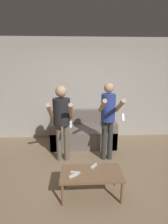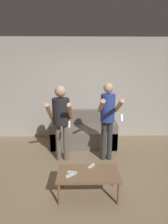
{
  "view_description": "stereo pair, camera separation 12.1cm",
  "coord_description": "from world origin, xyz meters",
  "px_view_note": "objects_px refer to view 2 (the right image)",
  "views": [
    {
      "loc": [
        -0.22,
        -2.64,
        1.99
      ],
      "look_at": [
        -0.03,
        1.19,
        0.96
      ],
      "focal_mm": 28.0,
      "sensor_mm": 36.0,
      "label": 1
    },
    {
      "loc": [
        -0.1,
        -2.65,
        1.99
      ],
      "look_at": [
        -0.03,
        1.19,
        0.96
      ],
      "focal_mm": 28.0,
      "sensor_mm": 36.0,
      "label": 2
    }
  ],
  "objects_px": {
    "couch": "(84,133)",
    "person_standing_right": "(108,115)",
    "coffee_table": "(88,175)",
    "remote_near": "(70,175)",
    "remote_far": "(91,166)",
    "remote_mid": "(72,172)",
    "person_standing_left": "(61,115)"
  },
  "relations": [
    {
      "from": "couch",
      "to": "coffee_table",
      "type": "height_order",
      "value": "couch"
    },
    {
      "from": "coffee_table",
      "to": "remote_mid",
      "type": "distance_m",
      "value": 0.25
    },
    {
      "from": "person_standing_left",
      "to": "remote_far",
      "type": "relative_size",
      "value": 11.68
    },
    {
      "from": "person_standing_left",
      "to": "remote_mid",
      "type": "distance_m",
      "value": 1.27
    },
    {
      "from": "couch",
      "to": "person_standing_right",
      "type": "xyz_separation_m",
      "value": [
        0.47,
        -0.88,
        0.74
      ]
    },
    {
      "from": "couch",
      "to": "person_standing_left",
      "type": "height_order",
      "value": "person_standing_left"
    },
    {
      "from": "couch",
      "to": "remote_near",
      "type": "height_order",
      "value": "couch"
    },
    {
      "from": "couch",
      "to": "remote_near",
      "type": "xyz_separation_m",
      "value": [
        -0.24,
        -2.03,
        0.13
      ]
    },
    {
      "from": "person_standing_left",
      "to": "coffee_table",
      "type": "distance_m",
      "value": 1.36
    },
    {
      "from": "remote_near",
      "to": "remote_far",
      "type": "height_order",
      "value": "same"
    },
    {
      "from": "couch",
      "to": "remote_near",
      "type": "bearing_deg",
      "value": -96.71
    },
    {
      "from": "remote_near",
      "to": "person_standing_right",
      "type": "bearing_deg",
      "value": 58.17
    },
    {
      "from": "remote_near",
      "to": "remote_mid",
      "type": "height_order",
      "value": "same"
    },
    {
      "from": "couch",
      "to": "remote_mid",
      "type": "relative_size",
      "value": 10.38
    },
    {
      "from": "person_standing_left",
      "to": "person_standing_right",
      "type": "distance_m",
      "value": 0.95
    },
    {
      "from": "coffee_table",
      "to": "remote_far",
      "type": "distance_m",
      "value": 0.17
    },
    {
      "from": "remote_far",
      "to": "person_standing_right",
      "type": "bearing_deg",
      "value": 67.12
    },
    {
      "from": "coffee_table",
      "to": "remote_mid",
      "type": "bearing_deg",
      "value": -177.3
    },
    {
      "from": "remote_near",
      "to": "remote_far",
      "type": "xyz_separation_m",
      "value": [
        0.33,
        0.24,
        0.0
      ]
    },
    {
      "from": "person_standing_right",
      "to": "remote_near",
      "type": "relative_size",
      "value": 11.42
    },
    {
      "from": "remote_near",
      "to": "remote_far",
      "type": "distance_m",
      "value": 0.4
    },
    {
      "from": "coffee_table",
      "to": "person_standing_left",
      "type": "bearing_deg",
      "value": 115.46
    },
    {
      "from": "remote_near",
      "to": "remote_mid",
      "type": "xyz_separation_m",
      "value": [
        0.03,
        0.07,
        0.0
      ]
    },
    {
      "from": "person_standing_left",
      "to": "remote_near",
      "type": "bearing_deg",
      "value": -78.52
    },
    {
      "from": "coffee_table",
      "to": "remote_near",
      "type": "relative_size",
      "value": 6.5
    },
    {
      "from": "couch",
      "to": "coffee_table",
      "type": "relative_size",
      "value": 1.69
    },
    {
      "from": "person_standing_left",
      "to": "remote_far",
      "type": "bearing_deg",
      "value": -58.58
    },
    {
      "from": "coffee_table",
      "to": "remote_far",
      "type": "height_order",
      "value": "remote_far"
    },
    {
      "from": "couch",
      "to": "person_standing_right",
      "type": "height_order",
      "value": "person_standing_right"
    },
    {
      "from": "person_standing_right",
      "to": "coffee_table",
      "type": "xyz_separation_m",
      "value": [
        -0.44,
        -1.06,
        -0.66
      ]
    },
    {
      "from": "coffee_table",
      "to": "remote_near",
      "type": "height_order",
      "value": "remote_near"
    },
    {
      "from": "person_standing_left",
      "to": "remote_far",
      "type": "height_order",
      "value": "person_standing_left"
    }
  ]
}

